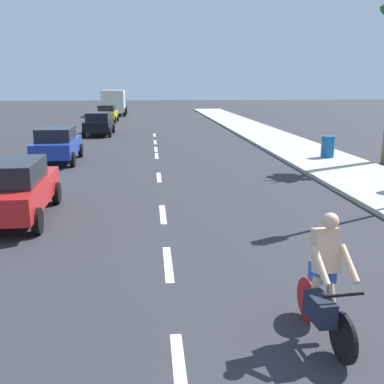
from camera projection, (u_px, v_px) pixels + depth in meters
ground_plane at (157, 162)px, 20.25m from camera, size 160.00×160.00×0.00m
sidewalk_strip at (304, 152)px, 22.86m from camera, size 3.60×80.00×0.14m
lane_stripe_1 at (180, 374)px, 5.44m from camera, size 0.16×1.80×0.01m
lane_stripe_2 at (168, 263)px, 8.81m from camera, size 0.16×1.80×0.01m
lane_stripe_3 at (163, 214)px, 12.14m from camera, size 0.16×1.80×0.01m
lane_stripe_4 at (159, 177)px, 16.94m from camera, size 0.16×1.80×0.01m
lane_stripe_5 at (157, 156)px, 22.01m from camera, size 0.16×1.80×0.01m
lane_stripe_6 at (156, 149)px, 24.22m from camera, size 0.16×1.80×0.01m
lane_stripe_7 at (155, 142)px, 27.13m from camera, size 0.16×1.80×0.01m
lane_stripe_8 at (154, 135)px, 30.98m from camera, size 0.16×1.80×0.01m
cyclist at (324, 285)px, 5.98m from camera, size 0.66×1.71×1.82m
parked_car_red at (12, 188)px, 11.52m from camera, size 2.03×4.17×1.57m
parked_car_blue at (57, 144)px, 20.06m from camera, size 1.93×4.03×1.57m
parked_car_black at (99, 123)px, 30.73m from camera, size 1.93×4.09×1.57m
parked_car_yellow at (107, 113)px, 41.30m from camera, size 1.90×3.92×1.57m
delivery_truck at (114, 102)px, 50.06m from camera, size 2.74×6.27×2.80m
trash_bin_far at (328, 147)px, 20.62m from camera, size 0.60×0.60×0.99m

